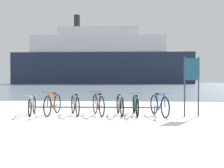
{
  "coord_description": "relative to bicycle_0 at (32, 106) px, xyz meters",
  "views": [
    {
      "loc": [
        1.09,
        -5.56,
        1.25
      ],
      "look_at": [
        0.31,
        4.92,
        1.09
      ],
      "focal_mm": 41.98,
      "sensor_mm": 36.0,
      "label": 1
    }
  ],
  "objects": [
    {
      "name": "bike_rack",
      "position": [
        2.23,
        0.09,
        -0.07
      ],
      "size": [
        4.75,
        0.23,
        0.31
      ],
      "color": "#4C5156",
      "rests_on": "ground"
    },
    {
      "name": "bicycle_4",
      "position": [
        3.15,
        0.16,
        0.02
      ],
      "size": [
        0.48,
        1.66,
        0.79
      ],
      "color": "black",
      "rests_on": "ground"
    },
    {
      "name": "bicycle_5",
      "position": [
        3.7,
        0.21,
        0.01
      ],
      "size": [
        0.46,
        1.74,
        0.77
      ],
      "color": "black",
      "rests_on": "ground"
    },
    {
      "name": "bicycle_6",
      "position": [
        4.52,
        0.05,
        0.04
      ],
      "size": [
        0.6,
        1.68,
        0.83
      ],
      "color": "black",
      "rests_on": "ground"
    },
    {
      "name": "bicycle_2",
      "position": [
        1.54,
        0.13,
        0.03
      ],
      "size": [
        0.7,
        1.58,
        0.81
      ],
      "color": "black",
      "rests_on": "ground"
    },
    {
      "name": "bicycle_0",
      "position": [
        0.0,
        0.0,
        0.0
      ],
      "size": [
        0.55,
        1.67,
        0.74
      ],
      "color": "black",
      "rests_on": "ground"
    },
    {
      "name": "bicycle_1",
      "position": [
        0.74,
        0.06,
        0.05
      ],
      "size": [
        0.46,
        1.76,
        0.84
      ],
      "color": "black",
      "rests_on": "ground"
    },
    {
      "name": "ferry_ship",
      "position": [
        -6.34,
        77.11,
        7.31
      ],
      "size": [
        58.02,
        12.95,
        22.81
      ],
      "color": "#232D47",
      "rests_on": "ground"
    },
    {
      "name": "bicycle_3",
      "position": [
        2.37,
        0.17,
        0.04
      ],
      "size": [
        0.69,
        1.59,
        0.84
      ],
      "color": "black",
      "rests_on": "ground"
    },
    {
      "name": "ground",
      "position": [
        2.47,
        50.33,
        -0.38
      ],
      "size": [
        80.0,
        132.0,
        0.08
      ],
      "color": "white"
    },
    {
      "name": "info_sign",
      "position": [
        5.61,
        0.0,
        1.06
      ],
      "size": [
        0.55,
        0.15,
        2.05
      ],
      "color": "#33383D",
      "rests_on": "ground"
    }
  ]
}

